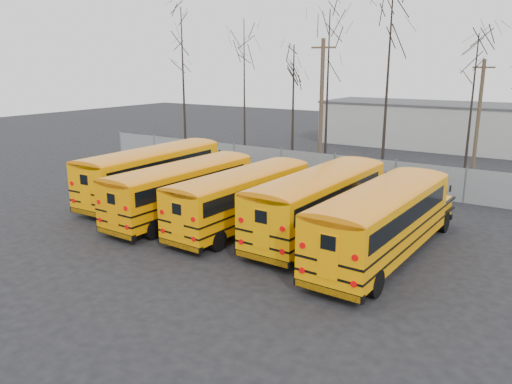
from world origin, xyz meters
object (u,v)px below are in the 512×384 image
Objects in this scene: bus_a at (155,169)px; bus_c at (244,194)px; utility_pole_left at (321,104)px; utility_pole_right at (478,119)px; bus_d at (321,198)px; bus_e at (385,216)px; bus_b at (185,185)px.

bus_c is at bearing -11.69° from bus_a.
utility_pole_left is 10.63m from utility_pole_right.
utility_pole_right is at bearing 1.88° from utility_pole_left.
bus_c is at bearing -94.67° from utility_pole_left.
utility_pole_right reaches higher than bus_d.
bus_c is 0.93× the size of bus_e.
utility_pole_left is 1.18× the size of utility_pole_right.
utility_pole_left is at bearing 126.56° from bus_e.
bus_a is 1.19× the size of utility_pole_left.
bus_a is 21.70m from utility_pole_right.
bus_b is 10.37m from bus_e.
bus_d and bus_e have the same top height.
utility_pole_right is at bearing 79.46° from bus_d.
utility_pole_right is (14.32, 16.15, 2.28)m from bus_a.
bus_a reaches higher than bus_d.
bus_a is 1.01× the size of bus_e.
bus_e is at bearing 2.40° from bus_b.
bus_c is 1.29× the size of utility_pole_right.
bus_b is at bearing -168.08° from bus_d.
bus_e is at bearing -7.65° from bus_a.
bus_b reaches higher than bus_c.
bus_e is at bearing -71.94° from utility_pole_left.
bus_e is 17.78m from utility_pole_left.
utility_pole_right is (7.18, 17.48, 2.44)m from bus_c.
bus_b is 0.95× the size of bus_e.
utility_pole_left is at bearing 104.20° from bus_c.
utility_pole_right is at bearing 61.27° from bus_b.
bus_e is 17.92m from utility_pole_right.
utility_pole_right is (0.22, 17.77, 2.31)m from bus_e.
bus_d is (10.74, -0.42, -0.03)m from bus_a.
bus_b is 0.95× the size of bus_d.
bus_a is at bearing 179.37° from bus_d.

